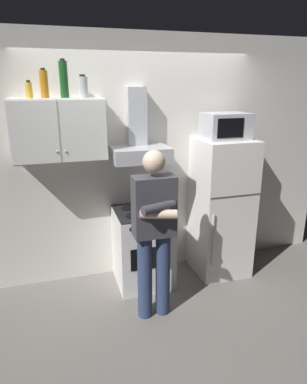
# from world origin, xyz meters

# --- Properties ---
(ground_plane) EXTENTS (7.00, 7.00, 0.00)m
(ground_plane) POSITION_xyz_m (0.00, 0.00, 0.00)
(ground_plane) COLOR slate
(back_wall_tiled) EXTENTS (4.80, 0.10, 2.70)m
(back_wall_tiled) POSITION_xyz_m (0.00, 0.60, 1.35)
(back_wall_tiled) COLOR silver
(back_wall_tiled) RESTS_ON ground_plane
(upper_cabinet) EXTENTS (0.90, 0.37, 0.60)m
(upper_cabinet) POSITION_xyz_m (-0.85, 0.37, 1.75)
(upper_cabinet) COLOR white
(stove_oven) EXTENTS (0.60, 0.62, 0.87)m
(stove_oven) POSITION_xyz_m (-0.05, 0.25, 0.43)
(stove_oven) COLOR white
(stove_oven) RESTS_ON ground_plane
(range_hood) EXTENTS (0.60, 0.44, 0.75)m
(range_hood) POSITION_xyz_m (-0.05, 0.38, 1.60)
(range_hood) COLOR #B7BABF
(refrigerator) EXTENTS (0.60, 0.62, 1.60)m
(refrigerator) POSITION_xyz_m (0.90, 0.25, 0.80)
(refrigerator) COLOR white
(refrigerator) RESTS_ON ground_plane
(microwave) EXTENTS (0.48, 0.37, 0.28)m
(microwave) POSITION_xyz_m (0.90, 0.27, 1.74)
(microwave) COLOR #B7BABF
(microwave) RESTS_ON refrigerator
(person_standing) EXTENTS (0.38, 0.33, 1.64)m
(person_standing) POSITION_xyz_m (-0.10, -0.36, 0.90)
(person_standing) COLOR navy
(person_standing) RESTS_ON ground_plane
(bottle_spice_jar) EXTENTS (0.06, 0.06, 0.16)m
(bottle_spice_jar) POSITION_xyz_m (-1.09, 0.35, 2.12)
(bottle_spice_jar) COLOR gold
(bottle_spice_jar) RESTS_ON upper_cabinet
(bottle_wine_green) EXTENTS (0.08, 0.08, 0.35)m
(bottle_wine_green) POSITION_xyz_m (-0.77, 0.38, 2.22)
(bottle_wine_green) COLOR #19471E
(bottle_wine_green) RESTS_ON upper_cabinet
(bottle_liquor_amber) EXTENTS (0.08, 0.08, 0.27)m
(bottle_liquor_amber) POSITION_xyz_m (-0.95, 0.37, 2.18)
(bottle_liquor_amber) COLOR #B7721E
(bottle_liquor_amber) RESTS_ON upper_cabinet
(bottle_canister_steel) EXTENTS (0.10, 0.10, 0.21)m
(bottle_canister_steel) POSITION_xyz_m (-0.60, 0.37, 2.15)
(bottle_canister_steel) COLOR #B2B5BA
(bottle_canister_steel) RESTS_ON upper_cabinet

